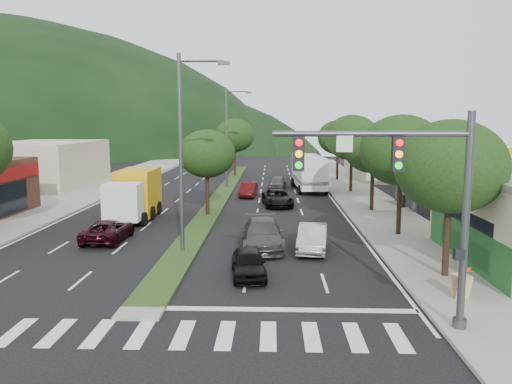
{
  "coord_description": "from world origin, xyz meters",
  "views": [
    {
      "loc": [
        4.6,
        -16.88,
        6.67
      ],
      "look_at": [
        3.65,
        12.14,
        2.56
      ],
      "focal_mm": 35.0,
      "sensor_mm": 36.0,
      "label": 1
    }
  ],
  "objects_px": {
    "box_truck": "(135,196)",
    "a_frame_sign": "(461,284)",
    "streetlight_near": "(185,144)",
    "car_queue_c": "(248,190)",
    "tree_r_b": "(401,150)",
    "car_queue_d": "(278,198)",
    "car_queue_b": "(263,234)",
    "car_queue_e": "(277,183)",
    "traffic_signal": "(416,188)",
    "tree_r_a": "(451,167)",
    "motorhome": "(309,172)",
    "suv_maroon": "(108,230)",
    "tree_med_far": "(235,135)",
    "tree_r_e": "(338,137)",
    "car_queue_a": "(248,263)",
    "sedan_silver": "(312,238)",
    "tree_r_c": "(373,148)",
    "tree_r_d": "(352,138)",
    "streetlight_mid": "(228,133)",
    "tree_med_near": "(207,154)"
  },
  "relations": [
    {
      "from": "car_queue_c",
      "to": "box_truck",
      "type": "height_order",
      "value": "box_truck"
    },
    {
      "from": "car_queue_d",
      "to": "a_frame_sign",
      "type": "bearing_deg",
      "value": -79.38
    },
    {
      "from": "car_queue_c",
      "to": "motorhome",
      "type": "relative_size",
      "value": 0.44
    },
    {
      "from": "tree_r_c",
      "to": "a_frame_sign",
      "type": "distance_m",
      "value": 19.27
    },
    {
      "from": "streetlight_mid",
      "to": "car_queue_c",
      "type": "distance_m",
      "value": 7.89
    },
    {
      "from": "car_queue_b",
      "to": "car_queue_e",
      "type": "height_order",
      "value": "car_queue_b"
    },
    {
      "from": "car_queue_b",
      "to": "car_queue_e",
      "type": "distance_m",
      "value": 23.31
    },
    {
      "from": "car_queue_b",
      "to": "tree_r_a",
      "type": "bearing_deg",
      "value": -35.86
    },
    {
      "from": "tree_med_far",
      "to": "motorhome",
      "type": "xyz_separation_m",
      "value": [
        8.16,
        -12.12,
        -3.23
      ]
    },
    {
      "from": "car_queue_b",
      "to": "streetlight_near",
      "type": "bearing_deg",
      "value": -169.13
    },
    {
      "from": "tree_r_c",
      "to": "motorhome",
      "type": "relative_size",
      "value": 0.73
    },
    {
      "from": "tree_r_d",
      "to": "car_queue_b",
      "type": "bearing_deg",
      "value": -110.62
    },
    {
      "from": "car_queue_a",
      "to": "a_frame_sign",
      "type": "xyz_separation_m",
      "value": [
        8.04,
        -2.83,
        0.09
      ]
    },
    {
      "from": "traffic_signal",
      "to": "tree_r_a",
      "type": "distance_m",
      "value": 6.29
    },
    {
      "from": "car_queue_a",
      "to": "motorhome",
      "type": "relative_size",
      "value": 0.4
    },
    {
      "from": "sedan_silver",
      "to": "car_queue_d",
      "type": "height_order",
      "value": "sedan_silver"
    },
    {
      "from": "tree_r_e",
      "to": "streetlight_near",
      "type": "distance_m",
      "value": 34.11
    },
    {
      "from": "box_truck",
      "to": "motorhome",
      "type": "relative_size",
      "value": 0.77
    },
    {
      "from": "tree_r_b",
      "to": "car_queue_a",
      "type": "height_order",
      "value": "tree_r_b"
    },
    {
      "from": "tree_med_far",
      "to": "streetlight_near",
      "type": "bearing_deg",
      "value": -89.67
    },
    {
      "from": "car_queue_d",
      "to": "car_queue_e",
      "type": "distance_m",
      "value": 10.0
    },
    {
      "from": "suv_maroon",
      "to": "a_frame_sign",
      "type": "xyz_separation_m",
      "value": [
        16.24,
        -9.09,
        0.09
      ]
    },
    {
      "from": "tree_r_a",
      "to": "box_truck",
      "type": "xyz_separation_m",
      "value": [
        -16.84,
        12.82,
        -3.24
      ]
    },
    {
      "from": "car_queue_b",
      "to": "car_queue_d",
      "type": "relative_size",
      "value": 1.12
    },
    {
      "from": "tree_med_near",
      "to": "car_queue_a",
      "type": "bearing_deg",
      "value": -75.62
    },
    {
      "from": "car_queue_b",
      "to": "sedan_silver",
      "type": "bearing_deg",
      "value": -15.41
    },
    {
      "from": "box_truck",
      "to": "motorhome",
      "type": "bearing_deg",
      "value": -131.23
    },
    {
      "from": "tree_r_b",
      "to": "tree_r_e",
      "type": "bearing_deg",
      "value": 90.0
    },
    {
      "from": "car_queue_e",
      "to": "streetlight_mid",
      "type": "bearing_deg",
      "value": 178.26
    },
    {
      "from": "traffic_signal",
      "to": "tree_med_near",
      "type": "height_order",
      "value": "traffic_signal"
    },
    {
      "from": "car_queue_c",
      "to": "motorhome",
      "type": "xyz_separation_m",
      "value": [
        5.69,
        4.59,
        1.14
      ]
    },
    {
      "from": "box_truck",
      "to": "a_frame_sign",
      "type": "relative_size",
      "value": 5.51
    },
    {
      "from": "motorhome",
      "to": "tree_med_far",
      "type": "bearing_deg",
      "value": 120.32
    },
    {
      "from": "traffic_signal",
      "to": "tree_r_a",
      "type": "xyz_separation_m",
      "value": [
        2.97,
        5.54,
        0.17
      ]
    },
    {
      "from": "tree_r_e",
      "to": "tree_med_far",
      "type": "relative_size",
      "value": 0.97
    },
    {
      "from": "tree_r_b",
      "to": "car_queue_d",
      "type": "xyz_separation_m",
      "value": [
        -6.98,
        10.29,
        -4.39
      ]
    },
    {
      "from": "streetlight_near",
      "to": "a_frame_sign",
      "type": "relative_size",
      "value": 8.09
    },
    {
      "from": "tree_r_e",
      "to": "car_queue_e",
      "type": "height_order",
      "value": "tree_r_e"
    },
    {
      "from": "sedan_silver",
      "to": "box_truck",
      "type": "distance_m",
      "value": 14.28
    },
    {
      "from": "streetlight_near",
      "to": "sedan_silver",
      "type": "bearing_deg",
      "value": 3.99
    },
    {
      "from": "tree_r_e",
      "to": "car_queue_b",
      "type": "relative_size",
      "value": 1.29
    },
    {
      "from": "tree_r_d",
      "to": "car_queue_b",
      "type": "xyz_separation_m",
      "value": [
        -7.9,
        -21.0,
        -4.43
      ]
    },
    {
      "from": "streetlight_mid",
      "to": "a_frame_sign",
      "type": "bearing_deg",
      "value": -70.27
    },
    {
      "from": "streetlight_near",
      "to": "car_queue_c",
      "type": "height_order",
      "value": "streetlight_near"
    },
    {
      "from": "car_queue_a",
      "to": "box_truck",
      "type": "height_order",
      "value": "box_truck"
    },
    {
      "from": "car_queue_e",
      "to": "tree_r_a",
      "type": "bearing_deg",
      "value": -69.81
    },
    {
      "from": "traffic_signal",
      "to": "car_queue_b",
      "type": "xyz_separation_m",
      "value": [
        -4.93,
        10.54,
        -3.89
      ]
    },
    {
      "from": "car_queue_b",
      "to": "a_frame_sign",
      "type": "relative_size",
      "value": 4.2
    },
    {
      "from": "tree_med_far",
      "to": "car_queue_c",
      "type": "distance_m",
      "value": 17.45
    },
    {
      "from": "motorhome",
      "to": "car_queue_c",
      "type": "bearing_deg",
      "value": -144.74
    }
  ]
}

